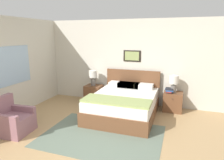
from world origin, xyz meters
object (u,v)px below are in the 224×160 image
bed (124,104)px  table_lamp_near_window (93,76)px  nightstand_by_door (173,102)px  armchair (12,121)px  table_lamp_by_door (174,82)px  nightstand_near_window (94,94)px

bed → table_lamp_near_window: (-1.24, 0.77, 0.53)m
bed → nightstand_by_door: bed is taller
armchair → table_lamp_near_window: 2.73m
bed → table_lamp_by_door: bed is taller
bed → nightstand_by_door: bearing=32.0°
bed → table_lamp_by_door: size_ratio=4.24×
nightstand_by_door → table_lamp_by_door: bearing=178.0°
bed → table_lamp_by_door: 1.54m
bed → armchair: bearing=-139.6°
armchair → table_lamp_near_window: bearing=157.2°
nightstand_near_window → nightstand_by_door: (2.46, 0.00, 0.00)m
bed → table_lamp_near_window: bed is taller
table_lamp_near_window → nightstand_by_door: bearing=-0.0°
bed → nightstand_near_window: 1.45m
nightstand_near_window → armchair: bearing=-108.4°
bed → armchair: 2.72m
nightstand_near_window → table_lamp_by_door: table_lamp_by_door is taller
nightstand_near_window → nightstand_by_door: bearing=0.0°
armchair → nightstand_by_door: size_ratio=1.49×
nightstand_near_window → table_lamp_near_window: bearing=179.1°
bed → table_lamp_by_door: bearing=32.2°
armchair → nightstand_by_door: 4.17m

